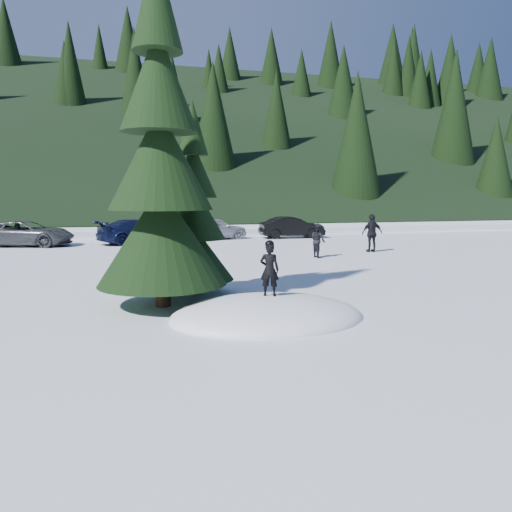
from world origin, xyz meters
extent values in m
plane|color=white|center=(0.00, 0.00, 0.00)|extent=(200.00, 200.00, 0.00)
ellipsoid|color=white|center=(0.00, 0.00, 0.00)|extent=(4.48, 3.52, 0.96)
cylinder|color=black|center=(-2.20, 1.80, 0.70)|extent=(0.38, 0.38, 1.40)
cone|color=black|center=(-2.20, 1.80, 1.79)|extent=(3.20, 3.20, 2.46)
cone|color=black|center=(-2.20, 1.80, 3.65)|extent=(2.54, 2.54, 2.46)
cone|color=black|center=(-2.20, 1.80, 5.51)|extent=(1.88, 1.88, 2.46)
cylinder|color=black|center=(-1.20, 3.20, 0.50)|extent=(0.26, 0.26, 1.00)
cone|color=black|center=(-1.20, 3.20, 1.16)|extent=(2.20, 2.20, 1.52)
cone|color=black|center=(-1.20, 3.20, 2.31)|extent=(1.75, 1.75, 1.52)
cone|color=black|center=(-1.20, 3.20, 3.46)|extent=(1.29, 1.29, 1.52)
cone|color=black|center=(-1.20, 3.20, 4.61)|extent=(0.84, 0.84, 1.52)
imported|color=black|center=(0.08, 0.11, 1.08)|extent=(0.52, 0.45, 1.21)
imported|color=black|center=(5.24, 9.88, 0.76)|extent=(0.66, 0.80, 1.51)
imported|color=black|center=(8.55, 11.16, 0.92)|extent=(1.08, 0.47, 1.84)
imported|color=#46484D|center=(-8.17, 18.49, 0.69)|extent=(5.35, 3.47, 1.37)
imported|color=#0E1433|center=(-2.22, 18.45, 0.69)|extent=(5.12, 3.48, 1.38)
imported|color=#94959C|center=(2.39, 19.78, 0.69)|extent=(4.34, 2.81, 1.37)
imported|color=black|center=(7.37, 19.64, 0.68)|extent=(4.17, 1.53, 1.36)
camera|label=1|loc=(-3.13, -10.68, 2.80)|focal=35.00mm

